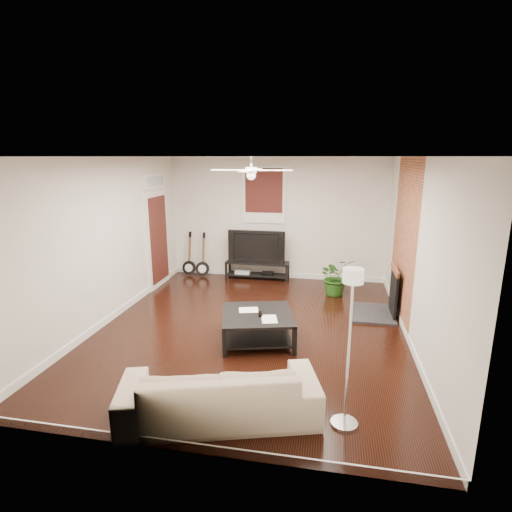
# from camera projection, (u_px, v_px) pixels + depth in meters

# --- Properties ---
(room) EXTENTS (5.01, 6.01, 2.81)m
(room) POSITION_uv_depth(u_px,v_px,m) (251.00, 247.00, 6.40)
(room) COLOR black
(room) RESTS_ON ground
(brick_accent) EXTENTS (0.02, 2.20, 2.80)m
(brick_accent) POSITION_uv_depth(u_px,v_px,m) (404.00, 240.00, 6.91)
(brick_accent) COLOR brown
(brick_accent) RESTS_ON floor
(fireplace) EXTENTS (0.80, 1.10, 0.92)m
(fireplace) POSITION_uv_depth(u_px,v_px,m) (382.00, 291.00, 7.18)
(fireplace) COLOR black
(fireplace) RESTS_ON floor
(window_back) EXTENTS (1.00, 0.06, 1.30)m
(window_back) POSITION_uv_depth(u_px,v_px,m) (264.00, 195.00, 9.15)
(window_back) COLOR #3B1210
(window_back) RESTS_ON wall_back
(door_left) EXTENTS (0.08, 1.00, 2.50)m
(door_left) POSITION_uv_depth(u_px,v_px,m) (158.00, 230.00, 8.69)
(door_left) COLOR white
(door_left) RESTS_ON wall_left
(tv_stand) EXTENTS (1.47, 0.39, 0.41)m
(tv_stand) POSITION_uv_depth(u_px,v_px,m) (257.00, 270.00, 9.41)
(tv_stand) COLOR black
(tv_stand) RESTS_ON floor
(tv) EXTENTS (1.32, 0.17, 0.76)m
(tv) POSITION_uv_depth(u_px,v_px,m) (257.00, 246.00, 9.29)
(tv) COLOR black
(tv) RESTS_ON tv_stand
(coffee_table) EXTENTS (1.30, 1.30, 0.45)m
(coffee_table) POSITION_uv_depth(u_px,v_px,m) (257.00, 327.00, 6.23)
(coffee_table) COLOR black
(coffee_table) RESTS_ON floor
(sofa) EXTENTS (2.30, 1.41, 0.63)m
(sofa) POSITION_uv_depth(u_px,v_px,m) (220.00, 391.00, 4.37)
(sofa) COLOR tan
(sofa) RESTS_ON floor
(floor_lamp) EXTENTS (0.36, 0.36, 1.75)m
(floor_lamp) POSITION_uv_depth(u_px,v_px,m) (349.00, 350.00, 4.09)
(floor_lamp) COLOR silver
(floor_lamp) RESTS_ON floor
(potted_plant) EXTENTS (0.91, 0.87, 0.79)m
(potted_plant) POSITION_uv_depth(u_px,v_px,m) (336.00, 277.00, 8.26)
(potted_plant) COLOR #205117
(potted_plant) RESTS_ON floor
(guitar_left) EXTENTS (0.33, 0.23, 1.06)m
(guitar_left) POSITION_uv_depth(u_px,v_px,m) (189.00, 254.00, 9.61)
(guitar_left) COLOR black
(guitar_left) RESTS_ON floor
(guitar_right) EXTENTS (0.35, 0.26, 1.06)m
(guitar_right) POSITION_uv_depth(u_px,v_px,m) (202.00, 255.00, 9.52)
(guitar_right) COLOR black
(guitar_right) RESTS_ON floor
(ceiling_fan) EXTENTS (1.24, 1.24, 0.32)m
(ceiling_fan) POSITION_uv_depth(u_px,v_px,m) (251.00, 170.00, 6.11)
(ceiling_fan) COLOR white
(ceiling_fan) RESTS_ON ceiling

